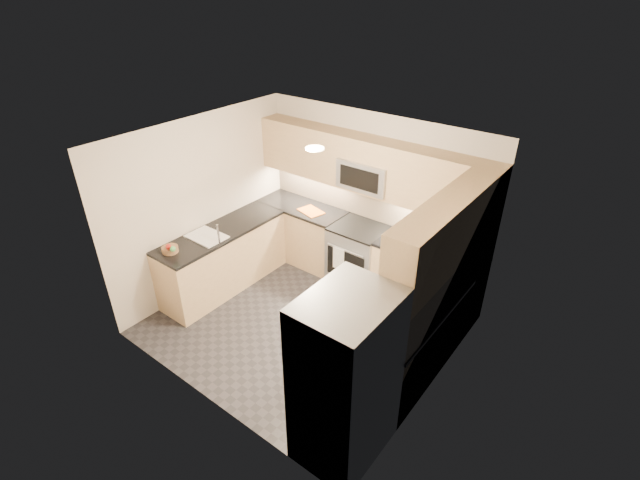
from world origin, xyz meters
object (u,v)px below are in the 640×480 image
at_px(microwave, 367,174).
at_px(cutting_board, 311,211).
at_px(utensil_bowl, 456,259).
at_px(fruit_basket, 170,249).
at_px(gas_range, 358,256).
at_px(refrigerator, 346,379).

bearing_deg(microwave, cutting_board, -168.88).
distance_m(microwave, utensil_bowl, 1.65).
relative_size(microwave, fruit_basket, 3.63).
height_order(utensil_bowl, cutting_board, utensil_bowl).
bearing_deg(utensil_bowl, fruit_basket, -147.20).
height_order(microwave, cutting_board, microwave).
relative_size(gas_range, cutting_board, 2.39).
distance_m(microwave, cutting_board, 1.15).
height_order(gas_range, utensil_bowl, utensil_bowl).
bearing_deg(cutting_board, gas_range, 2.85).
xyz_separation_m(gas_range, cutting_board, (-0.85, -0.04, 0.49)).
distance_m(gas_range, utensil_bowl, 1.59).
height_order(refrigerator, fruit_basket, refrigerator).
bearing_deg(gas_range, utensil_bowl, -3.75).
bearing_deg(cutting_board, fruit_basket, -109.56).
bearing_deg(microwave, fruit_basket, -125.63).
relative_size(cutting_board, fruit_basket, 1.82).
bearing_deg(utensil_bowl, refrigerator, -90.84).
height_order(microwave, refrigerator, microwave).
height_order(gas_range, cutting_board, cutting_board).
bearing_deg(microwave, refrigerator, -60.38).
relative_size(utensil_bowl, cutting_board, 0.74).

